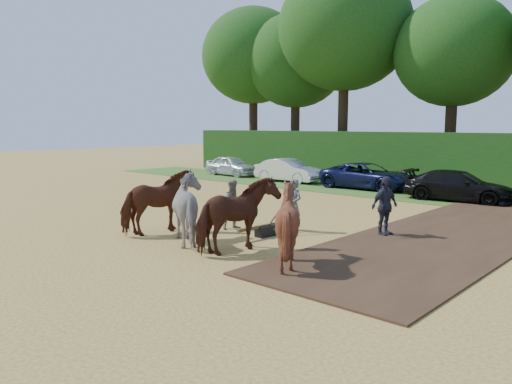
{
  "coord_description": "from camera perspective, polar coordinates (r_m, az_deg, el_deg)",
  "views": [
    {
      "loc": [
        7.29,
        -9.19,
        3.42
      ],
      "look_at": [
        -2.81,
        1.88,
        1.4
      ],
      "focal_mm": 35.0,
      "sensor_mm": 36.0,
      "label": 1
    }
  ],
  "objects": [
    {
      "name": "spectator_far",
      "position": [
        15.89,
        14.5,
        -1.59
      ],
      "size": [
        0.68,
        1.16,
        1.86
      ],
      "primitive_type": "imported",
      "rotation": [
        0.0,
        0.0,
        1.35
      ],
      "color": "#262833",
      "rests_on": "ground"
    },
    {
      "name": "plough_team",
      "position": [
        14.04,
        -4.42,
        -2.26
      ],
      "size": [
        6.73,
        4.69,
        2.02
      ],
      "color": "maroon",
      "rests_on": "ground"
    },
    {
      "name": "ground",
      "position": [
        12.22,
        3.83,
        -8.59
      ],
      "size": [
        120.0,
        120.0,
        0.0
      ],
      "primitive_type": "plane",
      "color": "gold",
      "rests_on": "ground"
    },
    {
      "name": "spectator_near",
      "position": [
        16.45,
        -2.54,
        -1.43
      ],
      "size": [
        0.88,
        0.97,
        1.64
      ],
      "primitive_type": "imported",
      "rotation": [
        0.0,
        0.0,
        1.17
      ],
      "color": "tan",
      "rests_on": "ground"
    },
    {
      "name": "treeline",
      "position": [
        32.63,
        26.96,
        16.66
      ],
      "size": [
        48.7,
        10.6,
        14.21
      ],
      "color": "#382616",
      "rests_on": "ground"
    },
    {
      "name": "grass_verge",
      "position": [
        24.55,
        24.66,
        -1.0
      ],
      "size": [
        50.0,
        5.0,
        0.03
      ],
      "primitive_type": "cube",
      "color": "#38601E",
      "rests_on": "ground"
    },
    {
      "name": "earth_strip",
      "position": [
        17.53,
        22.3,
        -4.07
      ],
      "size": [
        4.5,
        17.0,
        0.05
      ],
      "primitive_type": "cube",
      "color": "#472D1C",
      "rests_on": "ground"
    }
  ]
}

